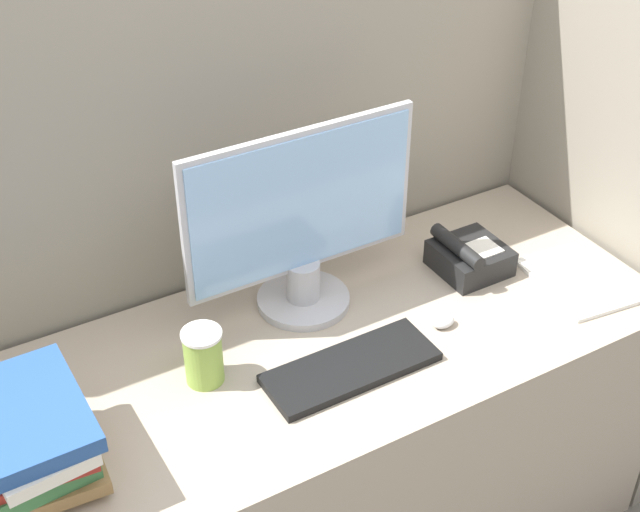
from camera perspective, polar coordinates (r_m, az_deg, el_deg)
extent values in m
cube|color=gray|center=(2.31, -4.70, 0.66)|extent=(2.09, 0.04, 1.60)
cube|color=gray|center=(2.53, 17.19, 2.44)|extent=(0.04, 0.74, 1.60)
cube|color=tan|center=(2.33, 0.01, -12.56)|extent=(1.69, 0.68, 0.75)
cylinder|color=#B7B7BC|center=(2.18, -1.07, -2.81)|extent=(0.23, 0.23, 0.02)
cylinder|color=#B7B7BC|center=(2.14, -1.09, -1.55)|extent=(0.08, 0.08, 0.10)
cube|color=#B7B7BC|center=(2.02, -1.24, 3.47)|extent=(0.58, 0.02, 0.36)
cube|color=#8CB7E5|center=(2.02, -1.11, 3.35)|extent=(0.56, 0.01, 0.34)
cube|color=black|center=(1.99, 1.99, -7.13)|extent=(0.40, 0.15, 0.02)
ellipsoid|color=silver|center=(2.13, 7.90, -4.18)|extent=(0.06, 0.04, 0.03)
cylinder|color=#8CB247|center=(1.95, -7.47, -6.47)|extent=(0.08, 0.08, 0.12)
cylinder|color=white|center=(1.91, -7.62, -4.98)|extent=(0.09, 0.09, 0.01)
cube|color=#C6B78C|center=(1.87, -17.57, -12.86)|extent=(0.22, 0.23, 0.02)
cube|color=olive|center=(1.84, -17.43, -12.46)|extent=(0.24, 0.26, 0.03)
cube|color=#38723F|center=(1.82, -18.04, -11.71)|extent=(0.21, 0.26, 0.04)
cube|color=maroon|center=(1.80, -17.78, -10.98)|extent=(0.21, 0.27, 0.02)
cube|color=silver|center=(1.78, -18.28, -10.50)|extent=(0.20, 0.31, 0.03)
cube|color=#264C8C|center=(1.76, -18.77, -9.75)|extent=(0.24, 0.30, 0.04)
cube|color=black|center=(2.31, 9.57, -0.13)|extent=(0.17, 0.17, 0.07)
cube|color=white|center=(2.29, 10.40, 0.51)|extent=(0.08, 0.08, 0.00)
cylinder|color=black|center=(2.25, 8.77, 0.61)|extent=(0.04, 0.18, 0.04)
cube|color=white|center=(2.34, 16.08, -1.53)|extent=(0.22, 0.29, 0.01)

